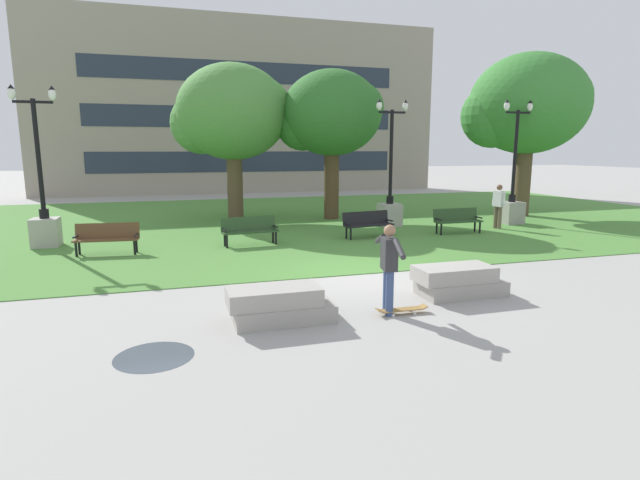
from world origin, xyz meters
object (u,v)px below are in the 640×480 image
at_px(person_bystander_near_lawn, 499,204).
at_px(park_bench_near_right, 457,219).
at_px(concrete_block_left, 458,281).
at_px(park_bench_near_left, 367,223).
at_px(person_skateboarder, 389,264).
at_px(lamp_post_right, 390,201).
at_px(lamp_post_left, 512,199).
at_px(skateboard, 402,310).
at_px(park_bench_far_left, 250,229).
at_px(lamp_post_center, 44,215).
at_px(park_bench_far_right, 107,237).
at_px(concrete_block_center, 279,305).

bearing_deg(person_bystander_near_lawn, park_bench_near_right, -167.12).
bearing_deg(concrete_block_left, person_bystander_near_lawn, 49.35).
bearing_deg(park_bench_near_left, person_skateboarder, -109.32).
bearing_deg(lamp_post_right, lamp_post_left, -9.24).
bearing_deg(concrete_block_left, skateboard, -155.06).
bearing_deg(park_bench_far_left, lamp_post_center, 165.44).
xyz_separation_m(concrete_block_left, person_skateboarder, (-1.94, -0.71, 0.67)).
height_order(park_bench_near_left, park_bench_far_right, same).
xyz_separation_m(concrete_block_left, person_bystander_near_lawn, (6.38, 7.44, 0.68)).
height_order(lamp_post_center, lamp_post_left, lamp_post_left).
height_order(park_bench_near_left, park_bench_far_left, same).
bearing_deg(skateboard, concrete_block_center, 173.33).
height_order(skateboard, person_bystander_near_lawn, person_bystander_near_lawn).
relative_size(park_bench_far_left, person_bystander_near_lawn, 1.08).
bearing_deg(concrete_block_left, lamp_post_left, 47.38).
relative_size(park_bench_far_right, lamp_post_left, 0.37).
height_order(park_bench_near_right, park_bench_far_right, same).
xyz_separation_m(park_bench_near_right, lamp_post_left, (3.45, 1.46, 0.50)).
bearing_deg(skateboard, lamp_post_right, 66.75).
xyz_separation_m(person_skateboarder, park_bench_far_right, (-5.69, 7.35, -0.44)).
bearing_deg(park_bench_far_left, lamp_post_left, 8.08).
relative_size(park_bench_near_right, person_bystander_near_lawn, 1.05).
distance_m(concrete_block_left, park_bench_near_right, 8.18).
bearing_deg(person_skateboarder, concrete_block_left, 20.08).
xyz_separation_m(park_bench_near_left, lamp_post_left, (6.95, 1.34, 0.50)).
height_order(concrete_block_left, park_bench_far_left, park_bench_far_left).
distance_m(lamp_post_center, lamp_post_right, 12.28).
relative_size(park_bench_near_left, park_bench_far_left, 1.01).
relative_size(park_bench_near_left, lamp_post_right, 0.37).
distance_m(skateboard, park_bench_far_right, 9.52).
distance_m(park_bench_far_right, lamp_post_right, 10.59).
relative_size(park_bench_near_right, park_bench_far_right, 0.98).
relative_size(concrete_block_left, lamp_post_right, 0.39).
distance_m(concrete_block_center, skateboard, 2.33).
xyz_separation_m(skateboard, park_bench_near_right, (5.97, 7.74, 0.45)).
bearing_deg(lamp_post_left, park_bench_far_left, -171.92).
height_order(skateboard, park_bench_near_right, park_bench_near_right).
relative_size(concrete_block_center, lamp_post_center, 0.38).
height_order(concrete_block_center, concrete_block_left, same).
bearing_deg(lamp_post_right, skateboard, -113.25).
relative_size(skateboard, park_bench_near_right, 0.57).
xyz_separation_m(person_skateboarder, skateboard, (0.25, -0.07, -0.89)).
height_order(lamp_post_center, lamp_post_right, lamp_post_center).
bearing_deg(lamp_post_center, lamp_post_left, -0.13).
relative_size(concrete_block_center, park_bench_far_right, 1.03).
distance_m(concrete_block_center, lamp_post_left, 14.76).
bearing_deg(lamp_post_center, park_bench_far_right, -42.23).
height_order(person_skateboarder, park_bench_far_left, person_skateboarder).
bearing_deg(park_bench_near_left, lamp_post_right, 49.86).
height_order(concrete_block_left, park_bench_near_left, park_bench_near_left).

